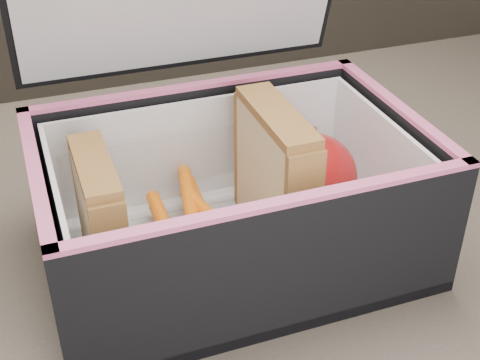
% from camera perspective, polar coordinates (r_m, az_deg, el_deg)
% --- Properties ---
extents(lunch_bag, '(0.28, 0.24, 0.28)m').
position_cam_1_polar(lunch_bag, '(0.51, -0.83, -0.78)').
color(lunch_bag, black).
rests_on(lunch_bag, kitchen_table).
extents(plastic_tub, '(0.18, 0.13, 0.07)m').
position_cam_1_polar(plastic_tub, '(0.50, -4.11, -3.14)').
color(plastic_tub, white).
rests_on(plastic_tub, lunch_bag).
extents(sandwich_left, '(0.02, 0.09, 0.10)m').
position_cam_1_polar(sandwich_left, '(0.48, -11.76, -3.26)').
color(sandwich_left, '#DEB989').
rests_on(sandwich_left, plastic_tub).
extents(sandwich_right, '(0.03, 0.10, 0.11)m').
position_cam_1_polar(sandwich_right, '(0.51, 3.01, 0.34)').
color(sandwich_right, '#DEB989').
rests_on(sandwich_right, plastic_tub).
extents(carrot_sticks, '(0.05, 0.14, 0.03)m').
position_cam_1_polar(carrot_sticks, '(0.52, -4.54, -3.87)').
color(carrot_sticks, '#E06000').
rests_on(carrot_sticks, plastic_tub).
extents(paper_napkin, '(0.10, 0.10, 0.01)m').
position_cam_1_polar(paper_napkin, '(0.56, 6.25, -2.75)').
color(paper_napkin, white).
rests_on(paper_napkin, lunch_bag).
extents(red_apple, '(0.10, 0.10, 0.08)m').
position_cam_1_polar(red_apple, '(0.54, 6.07, 0.36)').
color(red_apple, maroon).
rests_on(red_apple, paper_napkin).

